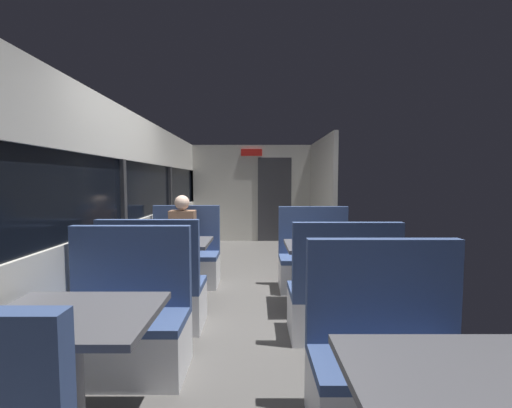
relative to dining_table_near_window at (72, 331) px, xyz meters
name	(u,v)px	position (x,y,z in m)	size (l,w,h in m)	color
ground_plane	(247,305)	(0.89, 2.09, -0.65)	(3.30, 9.20, 0.02)	#514F4C
carriage_window_panel_left	(121,211)	(-0.56, 2.09, 0.47)	(0.09, 8.48, 2.30)	beige
carriage_end_bulkhead	(254,194)	(0.95, 6.28, 0.50)	(2.90, 0.11, 2.30)	beige
carriage_aisle_panel_right	(321,195)	(2.34, 5.09, 0.51)	(0.08, 2.40, 2.30)	beige
dining_table_near_window	(72,331)	(0.00, 0.00, 0.00)	(0.90, 0.70, 0.74)	#9E9EA3
bench_near_window_facing_entry	(124,329)	(0.00, 0.70, -0.31)	(0.95, 0.50, 1.10)	silver
dining_table_mid_window	(171,250)	(0.00, 2.15, 0.00)	(0.90, 0.70, 0.74)	#9E9EA3
bench_mid_window_facing_end	(154,295)	(0.00, 1.45, -0.31)	(0.95, 0.50, 1.10)	silver
bench_mid_window_facing_entry	(184,261)	(0.00, 2.85, -0.31)	(0.95, 0.50, 1.10)	silver
dining_table_front_aisle	(471,405)	(1.79, -0.60, 0.00)	(0.90, 0.70, 0.74)	#9E9EA3
bench_front_aisle_facing_entry	(391,375)	(1.79, 0.10, -0.31)	(0.95, 0.50, 1.10)	silver
dining_table_rear_aisle	(326,253)	(1.79, 1.95, 0.00)	(0.90, 0.70, 0.74)	#9E9EA3
bench_rear_aisle_facing_end	(341,303)	(1.79, 1.25, -0.31)	(0.95, 0.50, 1.10)	silver
bench_rear_aisle_facing_entry	(314,265)	(1.79, 2.65, -0.31)	(0.95, 0.50, 1.10)	silver
seated_passenger	(183,247)	(0.00, 2.78, -0.10)	(0.47, 0.55, 1.26)	#26262D
coffee_cup_primary	(40,318)	(-0.06, -0.17, 0.15)	(0.07, 0.07, 0.09)	white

